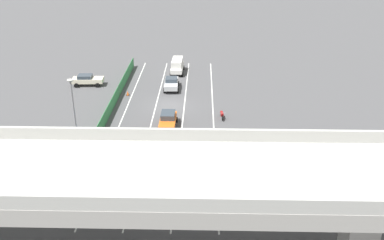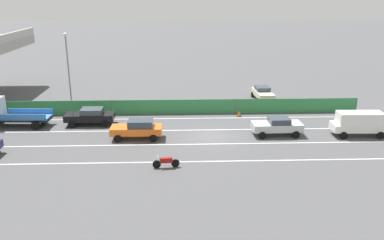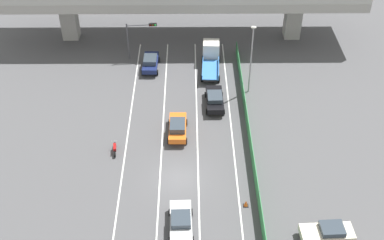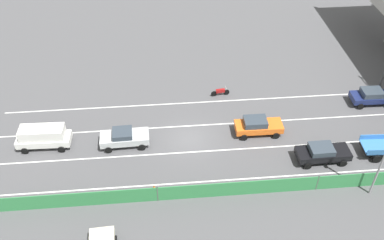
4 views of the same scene
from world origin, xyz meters
name	(u,v)px [view 1 (image 1 of 4)]	position (x,y,z in m)	size (l,w,h in m)	color
ground_plane	(170,106)	(0.00, 0.00, 0.00)	(300.00, 300.00, 0.00)	#4C4C4F
lane_line_left_edge	(213,117)	(-5.34, 3.25, 0.00)	(0.14, 42.50, 0.01)	silver
lane_line_mid_left	(183,116)	(-1.78, 3.25, 0.00)	(0.14, 42.50, 0.01)	silver
lane_line_mid_right	(153,116)	(1.78, 3.25, 0.00)	(0.14, 42.50, 0.01)	silver
lane_line_right_edge	(123,116)	(5.34, 3.25, 0.00)	(0.14, 42.50, 0.01)	silver
elevated_overpass	(139,181)	(0.00, 26.50, 5.84)	(45.50, 8.71, 7.55)	#A09E99
green_fence	(109,110)	(6.96, 3.25, 0.76)	(0.10, 38.60, 1.52)	#338447
car_taxi_orange	(168,120)	(-0.22, 6.29, 0.93)	(1.98, 4.39, 1.68)	orange
car_van_white	(177,65)	(-0.18, -13.10, 1.21)	(2.03, 4.77, 2.14)	silver
car_sedan_silver	(171,83)	(0.23, -5.96, 0.89)	(2.13, 4.41, 1.60)	#B7BABC
car_sedan_navy	(197,181)	(-3.66, 18.75, 0.90)	(2.03, 4.38, 1.62)	navy
car_sedan_black	(125,140)	(3.74, 11.14, 0.89)	(2.07, 4.61, 1.59)	black
flatbed_truck_blue	(110,179)	(3.63, 19.30, 1.39)	(2.48, 6.47, 2.72)	black
motorcycle	(222,115)	(-6.33, 3.69, 0.46)	(0.60, 1.95, 0.93)	black
parked_sedan_cream	(87,80)	(12.14, -7.13, 0.87)	(4.39, 2.15, 1.55)	beige
traffic_light	(216,169)	(-5.10, 21.09, 3.51)	(3.68, 0.54, 4.88)	#47474C
street_lamp	(74,113)	(7.73, 13.87, 4.93)	(0.60, 0.36, 8.28)	gray
traffic_cone	(128,93)	(5.87, -3.44, 0.30)	(0.47, 0.47, 0.64)	orange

